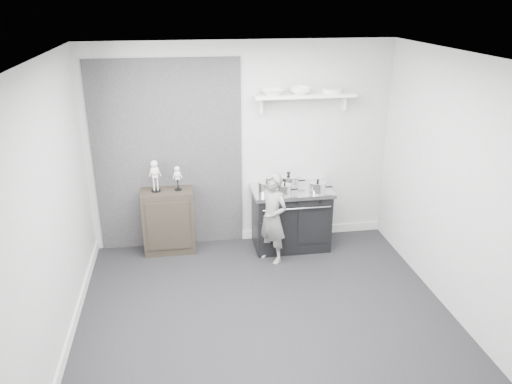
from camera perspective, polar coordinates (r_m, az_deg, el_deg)
ground at (r=5.56m, az=0.92°, el=-13.59°), size 4.00×4.00×0.00m
room_shell at (r=4.93m, az=-0.28°, el=3.08°), size 4.02×3.62×2.71m
wall_shelf at (r=6.46m, az=5.56°, el=10.85°), size 1.30×0.26×0.24m
stove at (r=6.72m, az=4.01°, el=-2.92°), size 1.04×0.65×0.83m
side_cabinet at (r=6.69m, az=-9.95°, el=-3.25°), size 0.66×0.38×0.86m
child at (r=6.27m, az=1.90°, el=-3.01°), size 0.49×0.51×1.19m
pot_front_left at (r=6.39m, az=1.29°, el=0.59°), size 0.32×0.23×0.19m
pot_back_left at (r=6.61m, az=3.72°, el=1.30°), size 0.37×0.29×0.21m
pot_front_right at (r=6.46m, az=7.05°, el=0.57°), size 0.31×0.22×0.18m
pot_front_center at (r=6.35m, az=3.30°, el=0.31°), size 0.26×0.17×0.17m
skeleton_full at (r=6.45m, az=-11.48°, el=2.08°), size 0.13×0.09×0.48m
skeleton_torso at (r=6.46m, az=-8.97°, el=1.77°), size 0.10×0.07×0.37m
bowl_large at (r=6.35m, az=1.87°, el=11.38°), size 0.30×0.30×0.07m
bowl_small at (r=6.43m, az=5.09°, el=11.48°), size 0.27×0.27×0.08m
plate_stack at (r=6.54m, az=8.66°, el=11.39°), size 0.26×0.26×0.06m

